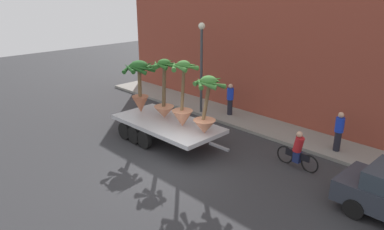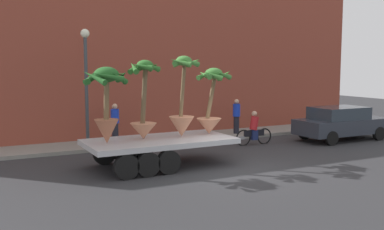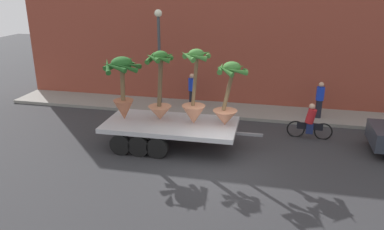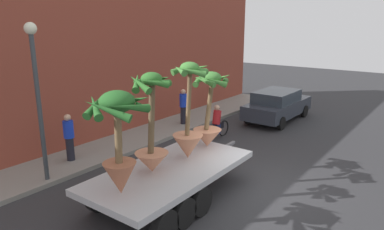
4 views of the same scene
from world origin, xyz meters
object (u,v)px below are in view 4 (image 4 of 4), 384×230
potted_palm_middle (209,113)px  potted_palm_extra (118,138)px  potted_palm_front (189,123)px  cyclist (217,124)px  flatbed_trailer (166,178)px  pedestrian_near_gate (69,136)px  pedestrian_far_left (183,106)px  street_lamp (37,83)px  parked_car (277,105)px  potted_palm_rear (151,131)px

potted_palm_middle → potted_palm_extra: size_ratio=0.98×
potted_palm_front → cyclist: bearing=23.2°
flatbed_trailer → potted_palm_middle: 2.77m
pedestrian_near_gate → pedestrian_far_left: (6.12, -0.29, 0.00)m
potted_palm_extra → pedestrian_far_left: 9.06m
potted_palm_extra → pedestrian_far_left: potted_palm_extra is taller
potted_palm_extra → pedestrian_near_gate: 5.13m
flatbed_trailer → potted_palm_front: size_ratio=2.13×
cyclist → street_lamp: street_lamp is taller
parked_car → pedestrian_near_gate: size_ratio=2.67×
potted_palm_rear → potted_palm_extra: bearing=-167.8°
flatbed_trailer → potted_palm_extra: 2.32m
pedestrian_near_gate → pedestrian_far_left: same height
potted_palm_rear → street_lamp: street_lamp is taller
potted_palm_rear → potted_palm_front: bearing=-6.6°
potted_palm_middle → pedestrian_far_left: size_ratio=1.44×
potted_palm_middle → cyclist: size_ratio=1.34×
cyclist → parked_car: bearing=-11.0°
cyclist → street_lamp: 7.67m
potted_palm_front → street_lamp: (-2.53, 3.72, 1.16)m
flatbed_trailer → pedestrian_near_gate: (0.05, 4.60, 0.28)m
pedestrian_near_gate → pedestrian_far_left: 6.13m
pedestrian_near_gate → pedestrian_far_left: bearing=-2.7°
flatbed_trailer → parked_car: size_ratio=1.35×
parked_car → potted_palm_extra: bearing=-174.1°
parked_car → potted_palm_front: bearing=-173.1°
potted_palm_rear → potted_palm_extra: size_ratio=1.09×
potted_palm_rear → potted_palm_middle: 2.67m
potted_palm_middle → pedestrian_far_left: (3.76, 4.09, -1.05)m
potted_palm_extra → street_lamp: (0.30, 3.86, 0.84)m
potted_palm_extra → cyclist: bearing=15.8°
pedestrian_far_left → pedestrian_near_gate: bearing=177.3°
flatbed_trailer → potted_palm_rear: potted_palm_rear is taller
potted_palm_front → potted_palm_extra: bearing=-177.1°
potted_palm_middle → potted_palm_rear: bearing=179.1°
potted_palm_front → pedestrian_near_gate: (-1.12, 4.50, -1.03)m
street_lamp → parked_car: bearing=-13.1°
street_lamp → potted_palm_middle: bearing=-43.6°
pedestrian_near_gate → potted_palm_rear: bearing=-94.0°
potted_palm_extra → pedestrian_far_left: size_ratio=1.47×
potted_palm_rear → potted_palm_front: size_ratio=0.95×
potted_palm_front → pedestrian_near_gate: potted_palm_front is taller
potted_palm_middle → parked_car: size_ratio=0.54×
potted_palm_extra → pedestrian_near_gate: (1.71, 4.64, -1.35)m
flatbed_trailer → pedestrian_far_left: pedestrian_far_left is taller
flatbed_trailer → parked_car: bearing=6.6°
potted_palm_front → street_lamp: size_ratio=0.60×
potted_palm_front → cyclist: (4.47, 1.92, -1.40)m
flatbed_trailer → potted_palm_extra: size_ratio=2.45×
pedestrian_near_gate → pedestrian_far_left: size_ratio=1.00×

